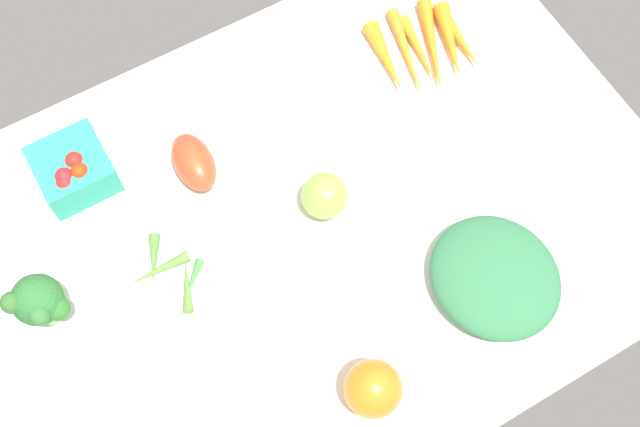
# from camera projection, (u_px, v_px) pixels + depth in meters

# --- Properties ---
(tablecloth) EXTENTS (1.04, 0.76, 0.02)m
(tablecloth) POSITION_uv_depth(u_px,v_px,m) (320.00, 222.00, 1.22)
(tablecloth) COLOR white
(tablecloth) RESTS_ON ground
(bell_pepper_orange) EXTENTS (0.10, 0.10, 0.08)m
(bell_pepper_orange) POSITION_uv_depth(u_px,v_px,m) (373.00, 389.00, 1.07)
(bell_pepper_orange) COLOR orange
(bell_pepper_orange) RESTS_ON tablecloth
(carrot_bunch) EXTENTS (0.17, 0.18, 0.03)m
(carrot_bunch) POSITION_uv_depth(u_px,v_px,m) (427.00, 49.00, 1.32)
(carrot_bunch) COLOR orange
(carrot_bunch) RESTS_ON tablecloth
(leafy_greens_clump) EXTENTS (0.19, 0.21, 0.05)m
(leafy_greens_clump) POSITION_uv_depth(u_px,v_px,m) (495.00, 277.00, 1.15)
(leafy_greens_clump) COLOR #307146
(leafy_greens_clump) RESTS_ON tablecloth
(berry_basket) EXTENTS (0.11, 0.11, 0.07)m
(berry_basket) POSITION_uv_depth(u_px,v_px,m) (73.00, 170.00, 1.21)
(berry_basket) COLOR teal
(berry_basket) RESTS_ON tablecloth
(heirloom_tomato_green) EXTENTS (0.07, 0.07, 0.07)m
(heirloom_tomato_green) POSITION_uv_depth(u_px,v_px,m) (325.00, 196.00, 1.19)
(heirloom_tomato_green) COLOR #88B747
(heirloom_tomato_green) RESTS_ON tablecloth
(okra_pile) EXTENTS (0.11, 0.13, 0.02)m
(okra_pile) POSITION_uv_depth(u_px,v_px,m) (168.00, 272.00, 1.17)
(okra_pile) COLOR #4D7E37
(okra_pile) RESTS_ON tablecloth
(broccoli_head) EXTENTS (0.08, 0.08, 0.11)m
(broccoli_head) POSITION_uv_depth(u_px,v_px,m) (39.00, 302.00, 1.09)
(broccoli_head) COLOR #96D085
(broccoli_head) RESTS_ON tablecloth
(roma_tomato) EXTENTS (0.06, 0.10, 0.06)m
(roma_tomato) POSITION_uv_depth(u_px,v_px,m) (194.00, 162.00, 1.22)
(roma_tomato) COLOR #E64426
(roma_tomato) RESTS_ON tablecloth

